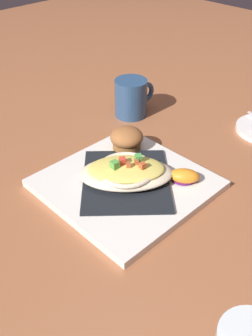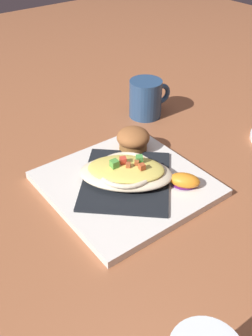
# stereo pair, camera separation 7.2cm
# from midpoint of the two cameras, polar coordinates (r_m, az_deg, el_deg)

# --- Properties ---
(ground_plane) EXTENTS (2.60, 2.60, 0.00)m
(ground_plane) POSITION_cam_midpoint_polar(r_m,az_deg,el_deg) (0.74, -2.76, -2.88)
(ground_plane) COLOR #9D5C3A
(square_plate) EXTENTS (0.28, 0.28, 0.01)m
(square_plate) POSITION_cam_midpoint_polar(r_m,az_deg,el_deg) (0.74, -2.77, -2.44)
(square_plate) COLOR white
(square_plate) RESTS_ON ground_plane
(folded_napkin) EXTENTS (0.25, 0.25, 0.00)m
(folded_napkin) POSITION_cam_midpoint_polar(r_m,az_deg,el_deg) (0.73, -2.80, -1.84)
(folded_napkin) COLOR black
(folded_napkin) RESTS_ON square_plate
(gratin_dish) EXTENTS (0.20, 0.20, 0.05)m
(gratin_dish) POSITION_cam_midpoint_polar(r_m,az_deg,el_deg) (0.72, -2.84, -0.63)
(gratin_dish) COLOR beige
(gratin_dish) RESTS_ON folded_napkin
(muffin) EXTENTS (0.07, 0.07, 0.05)m
(muffin) POSITION_cam_midpoint_polar(r_m,az_deg,el_deg) (0.81, -2.44, 4.18)
(muffin) COLOR #97612F
(muffin) RESTS_ON square_plate
(orange_garnish) EXTENTS (0.07, 0.06, 0.03)m
(orange_garnish) POSITION_cam_midpoint_polar(r_m,az_deg,el_deg) (0.73, 5.80, -1.35)
(orange_garnish) COLOR #5C1A67
(orange_garnish) RESTS_ON square_plate
(coffee_mug) EXTENTS (0.08, 0.11, 0.09)m
(coffee_mug) POSITION_cam_midpoint_polar(r_m,az_deg,el_deg) (0.96, -1.35, 9.92)
(coffee_mug) COLOR navy
(coffee_mug) RESTS_ON ground_plane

